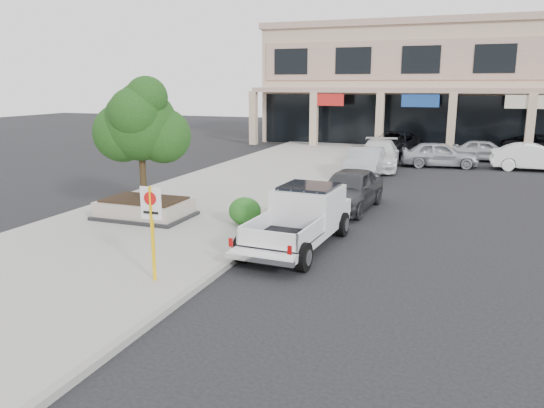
{
  "coord_description": "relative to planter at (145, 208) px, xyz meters",
  "views": [
    {
      "loc": [
        4.22,
        -12.4,
        4.78
      ],
      "look_at": [
        -0.94,
        1.5,
        1.4
      ],
      "focal_mm": 35.0,
      "sensor_mm": 36.0,
      "label": 1
    }
  ],
  "objects": [
    {
      "name": "ground",
      "position": [
        6.33,
        -3.11,
        -0.48
      ],
      "size": [
        120.0,
        120.0,
        0.0
      ],
      "primitive_type": "plane",
      "color": "black",
      "rests_on": "ground"
    },
    {
      "name": "sidewalk",
      "position": [
        0.83,
        2.89,
        -0.4
      ],
      "size": [
        8.0,
        52.0,
        0.15
      ],
      "primitive_type": "cube",
      "color": "gray",
      "rests_on": "ground"
    },
    {
      "name": "curb",
      "position": [
        4.78,
        2.89,
        -0.4
      ],
      "size": [
        0.2,
        52.0,
        0.15
      ],
      "primitive_type": "cube",
      "color": "gray",
      "rests_on": "ground"
    },
    {
      "name": "strip_mall",
      "position": [
        14.33,
        30.82,
        4.27
      ],
      "size": [
        40.55,
        12.43,
        9.5
      ],
      "color": "#C7AB8B",
      "rests_on": "ground"
    },
    {
      "name": "planter",
      "position": [
        0.0,
        0.0,
        0.0
      ],
      "size": [
        3.2,
        2.2,
        0.68
      ],
      "color": "black",
      "rests_on": "sidewalk"
    },
    {
      "name": "planter_tree",
      "position": [
        0.13,
        0.15,
        2.94
      ],
      "size": [
        2.9,
        2.55,
        4.0
      ],
      "color": "black",
      "rests_on": "planter"
    },
    {
      "name": "no_parking_sign",
      "position": [
        3.7,
        -5.19,
        1.16
      ],
      "size": [
        0.55,
        0.09,
        2.3
      ],
      "color": "yellow",
      "rests_on": "sidewalk"
    },
    {
      "name": "hedge",
      "position": [
        3.72,
        0.3,
        0.14
      ],
      "size": [
        1.1,
        0.99,
        0.93
      ],
      "primitive_type": "ellipsoid",
      "color": "#1A4D16",
      "rests_on": "sidewalk"
    },
    {
      "name": "pickup_truck",
      "position": [
        5.98,
        -1.08,
        0.39
      ],
      "size": [
        2.36,
        5.62,
        1.73
      ],
      "primitive_type": null,
      "rotation": [
        0.0,
        0.0,
        -0.06
      ],
      "color": "white",
      "rests_on": "ground"
    },
    {
      "name": "curb_car_a",
      "position": [
        6.36,
        4.37,
        0.31
      ],
      "size": [
        2.23,
        4.77,
        1.58
      ],
      "primitive_type": "imported",
      "rotation": [
        0.0,
        0.0,
        -0.08
      ],
      "color": "#2D2F32",
      "rests_on": "ground"
    },
    {
      "name": "curb_car_b",
      "position": [
        5.64,
        11.44,
        0.31
      ],
      "size": [
        1.86,
        4.81,
        1.56
      ],
      "primitive_type": "imported",
      "rotation": [
        0.0,
        0.0,
        0.04
      ],
      "color": "#999CA1",
      "rests_on": "ground"
    },
    {
      "name": "curb_car_c",
      "position": [
        5.77,
        14.88,
        0.33
      ],
      "size": [
        2.77,
        5.73,
        1.61
      ],
      "primitive_type": "imported",
      "rotation": [
        0.0,
        0.0,
        0.09
      ],
      "color": "silver",
      "rests_on": "ground"
    },
    {
      "name": "curb_car_d",
      "position": [
        5.89,
        20.73,
        0.34
      ],
      "size": [
        3.45,
        6.17,
        1.63
      ],
      "primitive_type": "imported",
      "rotation": [
        0.0,
        0.0,
        -0.13
      ],
      "color": "black",
      "rests_on": "ground"
    },
    {
      "name": "lot_car_a",
      "position": [
        9.02,
        16.77,
        0.27
      ],
      "size": [
        4.59,
        2.4,
        1.49
      ],
      "primitive_type": "imported",
      "rotation": [
        0.0,
        0.0,
        1.72
      ],
      "color": "#ADAFB6",
      "rests_on": "ground"
    },
    {
      "name": "lot_car_b",
      "position": [
        14.06,
        17.21,
        0.28
      ],
      "size": [
        4.64,
        1.8,
        1.51
      ],
      "primitive_type": "imported",
      "rotation": [
        0.0,
        0.0,
        1.62
      ],
      "color": "white",
      "rests_on": "ground"
    },
    {
      "name": "lot_car_d",
      "position": [
        15.27,
        24.83,
        0.22
      ],
      "size": [
        5.44,
        3.74,
        1.38
      ],
      "primitive_type": "imported",
      "rotation": [
        0.0,
        0.0,
        1.25
      ],
      "color": "black",
      "rests_on": "ground"
    },
    {
      "name": "lot_car_e",
      "position": [
        11.57,
        20.28,
        0.2
      ],
      "size": [
        4.05,
        1.83,
        1.35
      ],
      "primitive_type": "imported",
      "rotation": [
        0.0,
        0.0,
        1.51
      ],
      "color": "#AFB3B8",
      "rests_on": "ground"
    }
  ]
}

